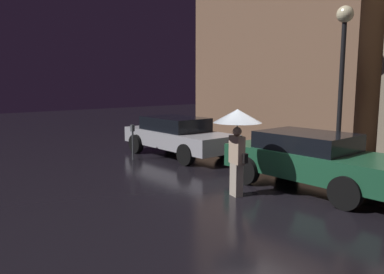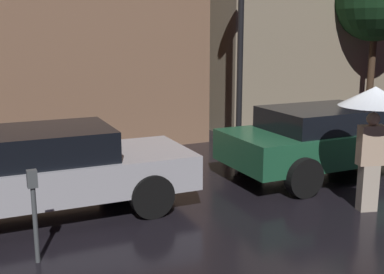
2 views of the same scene
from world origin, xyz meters
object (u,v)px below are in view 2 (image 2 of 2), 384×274
Objects in this scene: parking_meter at (34,206)px; street_lamp_near at (241,1)px; parked_car_silver at (42,169)px; pedestrian_with_umbrella at (374,111)px; parked_car_green at (327,138)px.

parking_meter is 0.25× the size of street_lamp_near.
parking_meter is 7.17m from street_lamp_near.
pedestrian_with_umbrella reaches higher than parked_car_silver.
parking_meter is at bearing -143.80° from street_lamp_near.
street_lamp_near is at bearing 104.14° from parked_car_green.
parked_car_green is 3.77m from street_lamp_near.
street_lamp_near is (-0.57, 2.47, 2.79)m from parked_car_green.
parked_car_green is 2.14× the size of pedestrian_with_umbrella.
parked_car_silver is 6.12m from street_lamp_near.
parked_car_green is 6.06m from parking_meter.
parked_car_silver reaches higher than parking_meter.
pedestrian_with_umbrella is at bearing -5.09° from parking_meter.
pedestrian_with_umbrella is 4.76m from street_lamp_near.
pedestrian_with_umbrella is 5.21m from parking_meter.
street_lamp_near reaches higher than parking_meter.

